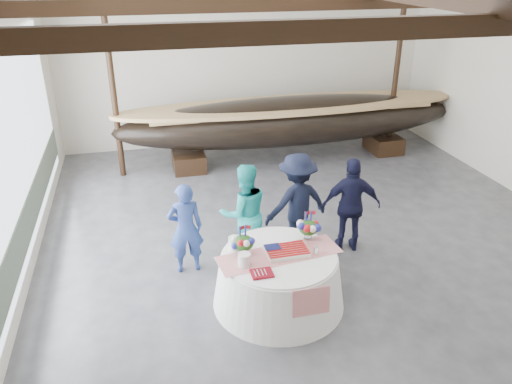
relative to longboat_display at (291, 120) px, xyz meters
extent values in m
cube|color=#3D3D42|center=(-0.73, -4.25, -1.05)|extent=(10.00, 12.00, 0.01)
cube|color=silver|center=(-0.73, 1.75, 1.20)|extent=(10.00, 0.02, 4.50)
cube|color=black|center=(-0.73, -7.75, 3.20)|extent=(9.80, 0.12, 0.18)
cube|color=black|center=(-0.73, -5.25, 3.20)|extent=(9.80, 0.12, 0.18)
cylinder|color=black|center=(-4.23, 0.00, 1.20)|extent=(0.14, 0.14, 4.50)
cylinder|color=black|center=(2.77, 0.00, 1.20)|extent=(0.14, 0.14, 4.50)
cube|color=silver|center=(-5.68, -3.25, 0.95)|extent=(0.02, 7.00, 3.20)
cube|color=#596654|center=(-5.67, -3.25, -0.15)|extent=(0.02, 7.00, 0.60)
cube|color=black|center=(-2.64, 0.00, -0.83)|extent=(0.77, 0.99, 0.44)
cube|color=black|center=(2.64, 0.00, -0.83)|extent=(0.77, 0.99, 0.44)
ellipsoid|color=black|center=(0.00, 0.00, -0.01)|extent=(8.80, 1.76, 1.21)
cube|color=#9E7A4C|center=(0.00, 0.00, 0.32)|extent=(7.04, 1.15, 0.07)
cone|color=white|center=(-1.98, -5.63, -0.64)|extent=(1.98, 1.98, 0.82)
cylinder|color=white|center=(-1.98, -5.63, -0.23)|extent=(1.68, 1.68, 0.04)
cube|color=red|center=(-1.98, -5.63, -0.20)|extent=(1.88, 0.77, 0.01)
cube|color=white|center=(-1.86, -5.64, -0.17)|extent=(0.60, 0.40, 0.07)
cylinder|color=white|center=(-2.53, -5.78, -0.11)|extent=(0.18, 0.18, 0.19)
cylinder|color=white|center=(-2.57, -5.31, -0.11)|extent=(0.18, 0.18, 0.19)
cube|color=#650811|center=(-2.35, -6.05, -0.19)|extent=(0.30, 0.24, 0.03)
cone|color=silver|center=(-1.46, -5.75, -0.15)|extent=(0.09, 0.09, 0.12)
imported|color=navy|center=(-3.20, -4.42, -0.26)|extent=(0.59, 0.40, 1.58)
imported|color=#21AEAA|center=(-2.19, -4.30, -0.18)|extent=(0.89, 0.71, 1.76)
imported|color=black|center=(-1.23, -4.19, -0.15)|extent=(1.27, 0.87, 1.81)
imported|color=black|center=(-0.32, -4.44, -0.19)|extent=(1.08, 0.63, 1.73)
camera|label=1|loc=(-3.80, -11.54, 3.71)|focal=35.00mm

